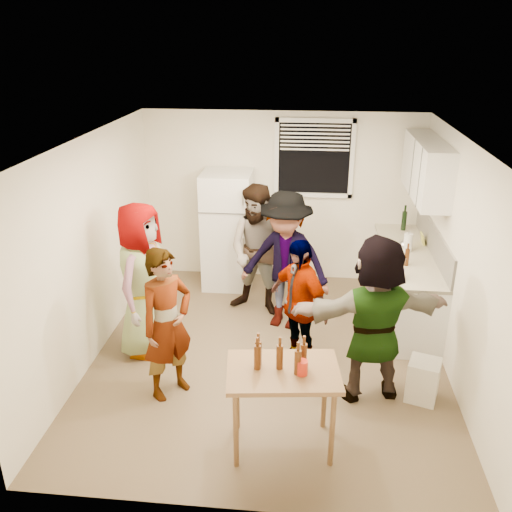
# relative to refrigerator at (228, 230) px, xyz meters

# --- Properties ---
(room) EXTENTS (4.00, 4.50, 2.50)m
(room) POSITION_rel_refrigerator_xyz_m (0.75, -1.88, -0.85)
(room) COLOR white
(room) RESTS_ON ground
(window) EXTENTS (1.12, 0.10, 1.06)m
(window) POSITION_rel_refrigerator_xyz_m (1.20, 0.33, 1.00)
(window) COLOR white
(window) RESTS_ON room
(refrigerator) EXTENTS (0.70, 0.70, 1.70)m
(refrigerator) POSITION_rel_refrigerator_xyz_m (0.00, 0.00, 0.00)
(refrigerator) COLOR white
(refrigerator) RESTS_ON ground
(counter_lower) EXTENTS (0.60, 2.20, 0.86)m
(counter_lower) POSITION_rel_refrigerator_xyz_m (2.45, -0.73, -0.42)
(counter_lower) COLOR white
(counter_lower) RESTS_ON ground
(countertop) EXTENTS (0.64, 2.22, 0.04)m
(countertop) POSITION_rel_refrigerator_xyz_m (2.45, -0.73, 0.03)
(countertop) COLOR beige
(countertop) RESTS_ON counter_lower
(backsplash) EXTENTS (0.03, 2.20, 0.36)m
(backsplash) POSITION_rel_refrigerator_xyz_m (2.74, -0.73, 0.23)
(backsplash) COLOR #AEA99E
(backsplash) RESTS_ON countertop
(upper_cabinets) EXTENTS (0.34, 1.60, 0.70)m
(upper_cabinets) POSITION_rel_refrigerator_xyz_m (2.58, -0.53, 1.10)
(upper_cabinets) COLOR white
(upper_cabinets) RESTS_ON room
(kettle) EXTENTS (0.26, 0.24, 0.18)m
(kettle) POSITION_rel_refrigerator_xyz_m (2.40, -0.65, 0.05)
(kettle) COLOR silver
(kettle) RESTS_ON countertop
(paper_towel) EXTENTS (0.11, 0.11, 0.24)m
(paper_towel) POSITION_rel_refrigerator_xyz_m (2.43, -0.69, 0.05)
(paper_towel) COLOR white
(paper_towel) RESTS_ON countertop
(wine_bottle) EXTENTS (0.07, 0.07, 0.27)m
(wine_bottle) POSITION_rel_refrigerator_xyz_m (2.50, 0.13, 0.05)
(wine_bottle) COLOR black
(wine_bottle) RESTS_ON countertop
(beer_bottle_counter) EXTENTS (0.05, 0.05, 0.21)m
(beer_bottle_counter) POSITION_rel_refrigerator_xyz_m (2.35, -1.15, 0.05)
(beer_bottle_counter) COLOR #47230C
(beer_bottle_counter) RESTS_ON countertop
(blue_cup) EXTENTS (0.09, 0.09, 0.12)m
(blue_cup) POSITION_rel_refrigerator_xyz_m (2.21, -1.56, 0.05)
(blue_cup) COLOR #1C18A7
(blue_cup) RESTS_ON countertop
(picture_frame) EXTENTS (0.02, 0.17, 0.14)m
(picture_frame) POSITION_rel_refrigerator_xyz_m (2.67, -0.40, 0.12)
(picture_frame) COLOR #DEDC53
(picture_frame) RESTS_ON countertop
(trash_bin) EXTENTS (0.38, 0.38, 0.44)m
(trash_bin) POSITION_rel_refrigerator_xyz_m (2.38, -2.53, -0.60)
(trash_bin) COLOR silver
(trash_bin) RESTS_ON ground
(serving_table) EXTENTS (1.04, 0.76, 0.82)m
(serving_table) POSITION_rel_refrigerator_xyz_m (0.99, -3.37, -0.85)
(serving_table) COLOR brown
(serving_table) RESTS_ON ground
(beer_bottle_table) EXTENTS (0.06, 0.06, 0.22)m
(beer_bottle_table) POSITION_rel_refrigerator_xyz_m (1.16, -3.29, -0.03)
(beer_bottle_table) COLOR #47230C
(beer_bottle_table) RESTS_ON serving_table
(red_cup) EXTENTS (0.10, 0.10, 0.13)m
(red_cup) POSITION_rel_refrigerator_xyz_m (1.15, -3.41, -0.03)
(red_cup) COLOR red
(red_cup) RESTS_ON serving_table
(guest_grey) EXTENTS (1.95, 1.20, 0.58)m
(guest_grey) POSITION_rel_refrigerator_xyz_m (-0.69, -1.92, -0.85)
(guest_grey) COLOR gray
(guest_grey) RESTS_ON ground
(guest_stripe) EXTENTS (1.62, 1.49, 0.39)m
(guest_stripe) POSITION_rel_refrigerator_xyz_m (-0.21, -2.68, -0.85)
(guest_stripe) COLOR #141933
(guest_stripe) RESTS_ON ground
(guest_back_left) EXTENTS (1.32, 1.92, 0.66)m
(guest_back_left) POSITION_rel_refrigerator_xyz_m (0.54, -0.82, -0.85)
(guest_back_left) COLOR brown
(guest_back_left) RESTS_ON ground
(guest_back_right) EXTENTS (1.61, 2.03, 0.66)m
(guest_back_right) POSITION_rel_refrigerator_xyz_m (0.89, -1.15, -0.85)
(guest_back_right) COLOR #45454A
(guest_back_right) RESTS_ON ground
(guest_black) EXTENTS (1.70, 1.67, 0.37)m
(guest_black) POSITION_rel_refrigerator_xyz_m (1.08, -2.00, -0.85)
(guest_black) COLOR black
(guest_black) RESTS_ON ground
(guest_orange) EXTENTS (1.99, 2.09, 0.52)m
(guest_orange) POSITION_rel_refrigerator_xyz_m (1.85, -2.49, -0.85)
(guest_orange) COLOR #C85D44
(guest_orange) RESTS_ON ground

